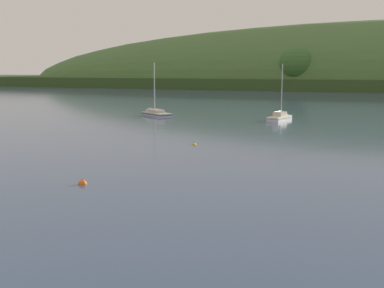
{
  "coord_description": "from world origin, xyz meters",
  "views": [
    {
      "loc": [
        17.96,
        -8.06,
        8.24
      ],
      "look_at": [
        1.59,
        35.49,
        1.34
      ],
      "focal_mm": 47.12,
      "sensor_mm": 36.0,
      "label": 1
    }
  ],
  "objects_px": {
    "sailboat_outer_reach": "(281,118)",
    "mooring_buoy_off_fishing_boat": "(194,145)",
    "sailboat_midwater_white": "(154,114)",
    "mooring_buoy_midchannel": "(83,184)"
  },
  "relations": [
    {
      "from": "sailboat_outer_reach",
      "to": "mooring_buoy_off_fishing_boat",
      "type": "relative_size",
      "value": 19.0
    },
    {
      "from": "sailboat_outer_reach",
      "to": "mooring_buoy_midchannel",
      "type": "height_order",
      "value": "sailboat_outer_reach"
    },
    {
      "from": "sailboat_midwater_white",
      "to": "mooring_buoy_off_fishing_boat",
      "type": "relative_size",
      "value": 20.19
    },
    {
      "from": "mooring_buoy_midchannel",
      "to": "mooring_buoy_off_fishing_boat",
      "type": "height_order",
      "value": "mooring_buoy_midchannel"
    },
    {
      "from": "mooring_buoy_midchannel",
      "to": "mooring_buoy_off_fishing_boat",
      "type": "relative_size",
      "value": 1.35
    },
    {
      "from": "sailboat_midwater_white",
      "to": "sailboat_outer_reach",
      "type": "height_order",
      "value": "sailboat_midwater_white"
    },
    {
      "from": "sailboat_midwater_white",
      "to": "mooring_buoy_off_fishing_boat",
      "type": "distance_m",
      "value": 36.97
    },
    {
      "from": "sailboat_outer_reach",
      "to": "mooring_buoy_midchannel",
      "type": "bearing_deg",
      "value": -173.96
    },
    {
      "from": "sailboat_midwater_white",
      "to": "mooring_buoy_midchannel",
      "type": "height_order",
      "value": "sailboat_midwater_white"
    },
    {
      "from": "sailboat_outer_reach",
      "to": "sailboat_midwater_white",
      "type": "bearing_deg",
      "value": 101.32
    }
  ]
}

